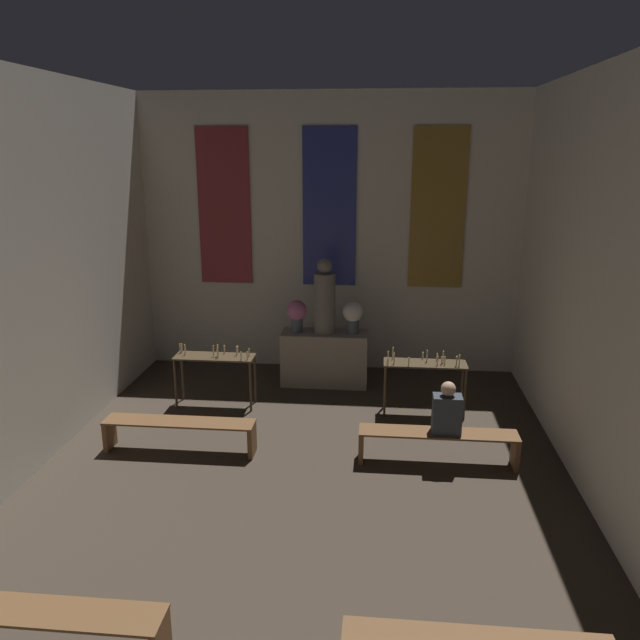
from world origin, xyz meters
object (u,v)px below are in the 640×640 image
(pew_back_right, at_px, (438,440))
(pew_back_left, at_px, (179,429))
(pew_second_left, at_px, (40,623))
(flower_vase_right, at_px, (353,315))
(statue, at_px, (325,299))
(person_seated, at_px, (447,411))
(candle_rack_right, at_px, (425,370))
(altar, at_px, (325,358))
(candle_rack_left, at_px, (215,363))
(flower_vase_left, at_px, (297,313))

(pew_back_right, bearing_deg, pew_back_left, 180.00)
(pew_second_left, bearing_deg, flower_vase_right, 70.64)
(statue, bearing_deg, person_seated, -56.07)
(pew_back_right, bearing_deg, statue, 122.51)
(candle_rack_right, bearing_deg, altar, 145.68)
(flower_vase_right, relative_size, candle_rack_left, 0.44)
(candle_rack_right, xyz_separation_m, pew_second_left, (-3.30, -5.05, -0.38))
(flower_vase_left, xyz_separation_m, pew_back_left, (-1.22, -2.65, -0.91))
(statue, bearing_deg, flower_vase_left, 180.00)
(candle_rack_right, height_order, pew_back_left, candle_rack_right)
(pew_second_left, distance_m, pew_back_left, 3.50)
(statue, xyz_separation_m, flower_vase_right, (0.47, 0.00, -0.25))
(flower_vase_right, distance_m, candle_rack_left, 2.41)
(altar, xyz_separation_m, pew_back_right, (1.69, -2.65, -0.13))
(flower_vase_left, bearing_deg, pew_second_left, -101.21)
(person_seated, bearing_deg, flower_vase_left, 130.38)
(pew_back_right, height_order, person_seated, person_seated)
(altar, distance_m, pew_back_right, 3.15)
(pew_back_left, relative_size, pew_back_right, 1.00)
(flower_vase_left, height_order, pew_back_right, flower_vase_left)
(flower_vase_left, distance_m, pew_back_right, 3.54)
(pew_second_left, distance_m, pew_back_right, 4.87)
(flower_vase_right, bearing_deg, pew_back_right, -65.32)
(flower_vase_right, xyz_separation_m, candle_rack_left, (-2.08, -1.10, -0.54))
(pew_back_left, bearing_deg, statue, 57.49)
(pew_second_left, height_order, pew_back_left, same)
(candle_rack_right, bearing_deg, statue, 145.68)
(pew_back_right, xyz_separation_m, person_seated, (0.09, 0.00, 0.41))
(altar, height_order, pew_second_left, altar)
(candle_rack_left, height_order, candle_rack_right, candle_rack_right)
(pew_second_left, relative_size, pew_back_right, 1.00)
(candle_rack_right, distance_m, pew_back_left, 3.67)
(statue, height_order, pew_back_right, statue)
(candle_rack_left, relative_size, pew_back_right, 0.61)
(altar, relative_size, flower_vase_right, 2.67)
(candle_rack_left, xyz_separation_m, person_seated, (3.39, -1.56, 0.03))
(flower_vase_right, bearing_deg, candle_rack_right, -43.99)
(flower_vase_left, distance_m, candle_rack_right, 2.41)
(altar, bearing_deg, statue, 90.00)
(statue, height_order, person_seated, statue)
(flower_vase_left, height_order, pew_back_left, flower_vase_left)
(pew_back_right, distance_m, person_seated, 0.42)
(flower_vase_right, xyz_separation_m, candle_rack_right, (1.14, -1.10, -0.54))
(altar, height_order, person_seated, person_seated)
(pew_back_left, bearing_deg, candle_rack_right, 25.22)
(pew_back_left, xyz_separation_m, person_seated, (3.47, 0.00, 0.41))
(candle_rack_right, bearing_deg, person_seated, -83.56)
(flower_vase_left, bearing_deg, pew_back_right, -50.82)
(pew_back_left, bearing_deg, flower_vase_left, 65.32)
(altar, bearing_deg, pew_second_left, -105.36)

